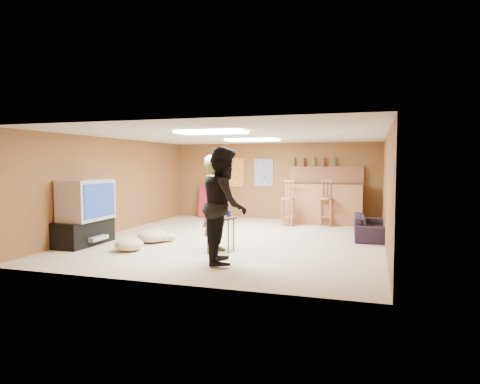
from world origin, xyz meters
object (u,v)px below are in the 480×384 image
(bar_counter, at_px, (324,203))
(person_black, at_px, (224,205))
(sofa, at_px, (370,226))
(tv_body, at_px, (86,200))
(person_olive, at_px, (216,204))
(tray_table, at_px, (221,234))

(bar_counter, bearing_deg, person_black, -101.68)
(bar_counter, bearing_deg, sofa, -57.58)
(tv_body, xyz_separation_m, person_olive, (2.69, 0.12, -0.01))
(sofa, relative_size, tray_table, 2.65)
(bar_counter, relative_size, tray_table, 3.15)
(bar_counter, xyz_separation_m, person_black, (-1.04, -5.05, 0.39))
(tv_body, relative_size, person_black, 0.58)
(tv_body, xyz_separation_m, tray_table, (2.74, 0.23, -0.58))
(tv_body, height_order, tray_table, tv_body)
(tv_body, distance_m, sofa, 5.97)
(person_black, distance_m, sofa, 3.94)
(person_olive, bearing_deg, person_black, -147.69)
(person_black, height_order, sofa, person_black)
(bar_counter, height_order, person_olive, person_olive)
(tv_body, bearing_deg, tray_table, 4.79)
(bar_counter, xyz_separation_m, sofa, (1.20, -1.89, -0.30))
(person_black, xyz_separation_m, tray_table, (-0.37, 0.83, -0.63))
(tray_table, bearing_deg, bar_counter, 71.50)
(sofa, xyz_separation_m, tray_table, (-2.61, -2.33, 0.07))
(person_olive, xyz_separation_m, tray_table, (0.05, 0.11, -0.57))
(tv_body, xyz_separation_m, sofa, (5.35, 2.56, -0.65))
(person_olive, height_order, tray_table, person_olive)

